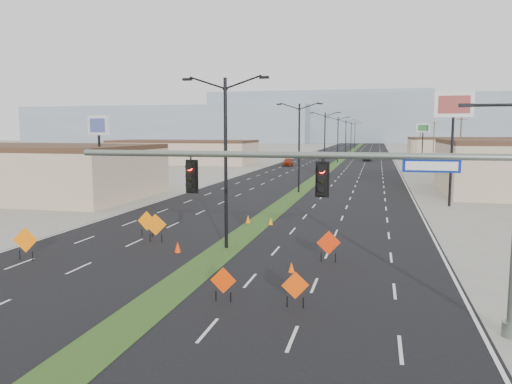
% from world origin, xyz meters
% --- Properties ---
extents(ground, '(600.00, 600.00, 0.00)m').
position_xyz_m(ground, '(0.00, 0.00, 0.00)').
color(ground, gray).
rests_on(ground, ground).
extents(road_surface, '(25.00, 400.00, 0.02)m').
position_xyz_m(road_surface, '(0.00, 100.00, 0.00)').
color(road_surface, black).
rests_on(road_surface, ground).
extents(median_strip, '(2.00, 400.00, 0.04)m').
position_xyz_m(median_strip, '(0.00, 100.00, 0.00)').
color(median_strip, '#294A1A').
rests_on(median_strip, ground).
extents(building_sw_far, '(30.00, 14.00, 4.50)m').
position_xyz_m(building_sw_far, '(-32.00, 85.00, 2.25)').
color(building_sw_far, tan).
rests_on(building_sw_far, ground).
extents(building_se_far, '(44.00, 16.00, 5.00)m').
position_xyz_m(building_se_far, '(38.00, 110.00, 2.50)').
color(building_se_far, tan).
rests_on(building_se_far, ground).
extents(mesa_west, '(180.00, 50.00, 22.00)m').
position_xyz_m(mesa_west, '(-120.00, 280.00, 11.00)').
color(mesa_west, gray).
rests_on(mesa_west, ground).
extents(mesa_center, '(220.00, 50.00, 28.00)m').
position_xyz_m(mesa_center, '(40.00, 300.00, 14.00)').
color(mesa_center, gray).
rests_on(mesa_center, ground).
extents(mesa_backdrop, '(140.00, 50.00, 32.00)m').
position_xyz_m(mesa_backdrop, '(-30.00, 320.00, 16.00)').
color(mesa_backdrop, gray).
rests_on(mesa_backdrop, ground).
extents(signal_mast, '(16.30, 0.60, 8.00)m').
position_xyz_m(signal_mast, '(8.56, 2.00, 4.79)').
color(signal_mast, slate).
rests_on(signal_mast, ground).
extents(streetlight_0, '(5.15, 0.24, 10.02)m').
position_xyz_m(streetlight_0, '(0.00, 12.00, 5.42)').
color(streetlight_0, black).
rests_on(streetlight_0, ground).
extents(streetlight_1, '(5.15, 0.24, 10.02)m').
position_xyz_m(streetlight_1, '(0.00, 40.00, 5.42)').
color(streetlight_1, black).
rests_on(streetlight_1, ground).
extents(streetlight_2, '(5.15, 0.24, 10.02)m').
position_xyz_m(streetlight_2, '(0.00, 68.00, 5.42)').
color(streetlight_2, black).
rests_on(streetlight_2, ground).
extents(streetlight_3, '(5.15, 0.24, 10.02)m').
position_xyz_m(streetlight_3, '(0.00, 96.00, 5.42)').
color(streetlight_3, black).
rests_on(streetlight_3, ground).
extents(streetlight_4, '(5.15, 0.24, 10.02)m').
position_xyz_m(streetlight_4, '(0.00, 124.00, 5.42)').
color(streetlight_4, black).
rests_on(streetlight_4, ground).
extents(streetlight_5, '(5.15, 0.24, 10.02)m').
position_xyz_m(streetlight_5, '(0.00, 152.00, 5.42)').
color(streetlight_5, black).
rests_on(streetlight_5, ground).
extents(streetlight_6, '(5.15, 0.24, 10.02)m').
position_xyz_m(streetlight_6, '(0.00, 180.00, 5.42)').
color(streetlight_6, black).
rests_on(streetlight_6, ground).
extents(utility_pole_1, '(1.60, 0.20, 9.00)m').
position_xyz_m(utility_pole_1, '(20.00, 60.00, 4.67)').
color(utility_pole_1, '#4C3823').
rests_on(utility_pole_1, ground).
extents(utility_pole_2, '(1.60, 0.20, 9.00)m').
position_xyz_m(utility_pole_2, '(20.00, 95.00, 4.67)').
color(utility_pole_2, '#4C3823').
rests_on(utility_pole_2, ground).
extents(utility_pole_3, '(1.60, 0.20, 9.00)m').
position_xyz_m(utility_pole_3, '(20.00, 130.00, 4.67)').
color(utility_pole_3, '#4C3823').
rests_on(utility_pole_3, ground).
extents(car_left, '(2.28, 4.75, 1.56)m').
position_xyz_m(car_left, '(-8.82, 82.77, 0.78)').
color(car_left, maroon).
rests_on(car_left, ground).
extents(car_mid, '(2.03, 4.87, 1.57)m').
position_xyz_m(car_mid, '(6.37, 103.02, 0.78)').
color(car_mid, black).
rests_on(car_mid, ground).
extents(car_far, '(2.43, 4.88, 1.36)m').
position_xyz_m(car_far, '(-8.41, 122.66, 0.68)').
color(car_far, '#AAADB4').
rests_on(car_far, ground).
extents(construction_sign_0, '(1.36, 0.29, 1.83)m').
position_xyz_m(construction_sign_0, '(-9.68, 6.74, 1.08)').
color(construction_sign_0, '#FF6E05').
rests_on(construction_sign_0, ground).
extents(construction_sign_1, '(1.31, 0.47, 1.81)m').
position_xyz_m(construction_sign_1, '(-4.78, 12.49, 1.07)').
color(construction_sign_1, '#DF6604').
rests_on(construction_sign_1, ground).
extents(construction_sign_2, '(1.30, 0.10, 1.72)m').
position_xyz_m(construction_sign_2, '(-6.04, 13.86, 1.02)').
color(construction_sign_2, orange).
rests_on(construction_sign_2, ground).
extents(construction_sign_3, '(1.09, 0.11, 1.45)m').
position_xyz_m(construction_sign_3, '(2.63, 3.00, 0.84)').
color(construction_sign_3, '#DD3704').
rests_on(construction_sign_3, ground).
extents(construction_sign_4, '(1.06, 0.39, 1.47)m').
position_xyz_m(construction_sign_4, '(5.61, 3.00, 0.86)').
color(construction_sign_4, '#E44104').
rests_on(construction_sign_4, ground).
extents(construction_sign_5, '(1.24, 0.43, 1.72)m').
position_xyz_m(construction_sign_5, '(6.22, 10.21, 1.01)').
color(construction_sign_5, red).
rests_on(construction_sign_5, ground).
extents(cone_0, '(0.49, 0.49, 0.64)m').
position_xyz_m(cone_0, '(-2.42, 10.35, 0.32)').
color(cone_0, '#F13705').
rests_on(cone_0, ground).
extents(cone_1, '(0.36, 0.36, 0.53)m').
position_xyz_m(cone_1, '(4.64, 7.86, 0.27)').
color(cone_1, '#FF5105').
rests_on(cone_1, ground).
extents(cone_2, '(0.38, 0.38, 0.57)m').
position_xyz_m(cone_2, '(1.02, 19.91, 0.28)').
color(cone_2, orange).
rests_on(cone_2, ground).
extents(cone_3, '(0.48, 0.48, 0.64)m').
position_xyz_m(cone_3, '(-0.76, 20.10, 0.32)').
color(cone_3, orange).
rests_on(cone_3, ground).
extents(pole_sign_west, '(2.67, 1.35, 8.40)m').
position_xyz_m(pole_sign_west, '(-16.88, 26.38, 6.79)').
color(pole_sign_west, black).
rests_on(pole_sign_west, ground).
extents(pole_sign_east_near, '(3.42, 0.42, 10.49)m').
position_xyz_m(pole_sign_east_near, '(15.24, 32.95, 8.62)').
color(pole_sign_east_near, black).
rests_on(pole_sign_east_near, ground).
extents(pole_sign_east_far, '(2.76, 1.23, 8.57)m').
position_xyz_m(pole_sign_east_far, '(18.04, 98.03, 6.94)').
color(pole_sign_east_far, black).
rests_on(pole_sign_east_far, ground).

